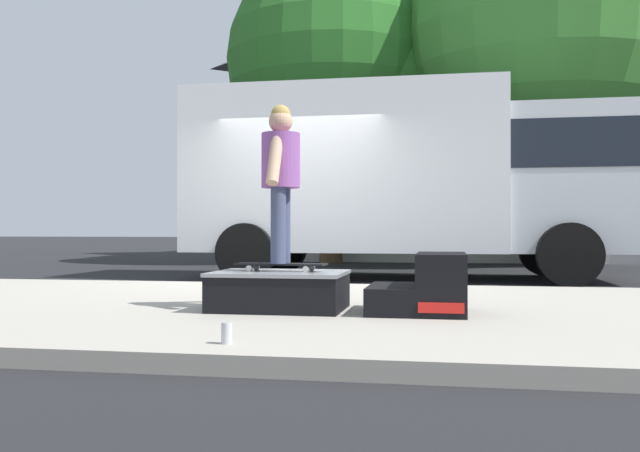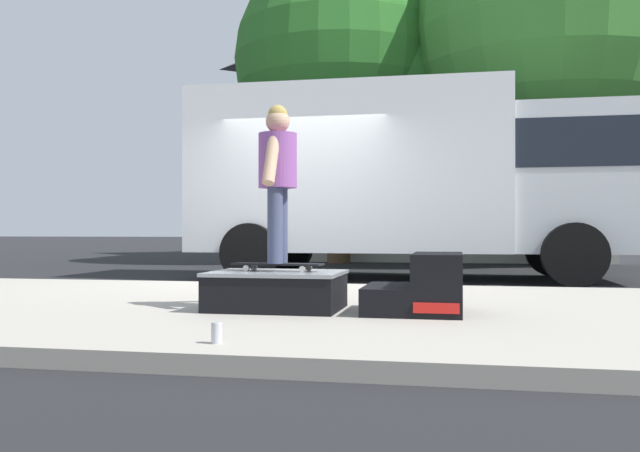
{
  "view_description": "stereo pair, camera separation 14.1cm",
  "coord_description": "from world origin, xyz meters",
  "px_view_note": "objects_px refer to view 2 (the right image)",
  "views": [
    {
      "loc": [
        2.15,
        -9.04,
        0.79
      ],
      "look_at": [
        0.87,
        -1.99,
        0.84
      ],
      "focal_mm": 38.62,
      "sensor_mm": 36.0,
      "label": 1
    },
    {
      "loc": [
        2.29,
        -9.02,
        0.79
      ],
      "look_at": [
        0.87,
        -1.99,
        0.84
      ],
      "focal_mm": 38.62,
      "sensor_mm": 36.0,
      "label": 2
    }
  ],
  "objects_px": {
    "skate_box": "(277,289)",
    "soda_can": "(217,333)",
    "street_tree_main": "(562,44)",
    "street_tree_neighbour": "(351,65)",
    "kicker_ramp": "(423,288)",
    "skater_kid": "(278,170)",
    "box_truck": "(412,174)",
    "skateboard": "(278,265)"
  },
  "relations": [
    {
      "from": "street_tree_main",
      "to": "skate_box",
      "type": "bearing_deg",
      "value": -109.84
    },
    {
      "from": "skateboard",
      "to": "box_truck",
      "type": "distance_m",
      "value": 5.74
    },
    {
      "from": "skater_kid",
      "to": "soda_can",
      "type": "height_order",
      "value": "skater_kid"
    },
    {
      "from": "skate_box",
      "to": "street_tree_neighbour",
      "type": "relative_size",
      "value": 0.15
    },
    {
      "from": "street_tree_main",
      "to": "box_truck",
      "type": "bearing_deg",
      "value": -121.6
    },
    {
      "from": "skater_kid",
      "to": "box_truck",
      "type": "distance_m",
      "value": 5.62
    },
    {
      "from": "street_tree_main",
      "to": "street_tree_neighbour",
      "type": "relative_size",
      "value": 1.1
    },
    {
      "from": "skate_box",
      "to": "kicker_ramp",
      "type": "relative_size",
      "value": 1.32
    },
    {
      "from": "street_tree_neighbour",
      "to": "skate_box",
      "type": "bearing_deg",
      "value": -84.51
    },
    {
      "from": "box_truck",
      "to": "street_tree_neighbour",
      "type": "relative_size",
      "value": 0.93
    },
    {
      "from": "soda_can",
      "to": "box_truck",
      "type": "distance_m",
      "value": 7.53
    },
    {
      "from": "skater_kid",
      "to": "street_tree_neighbour",
      "type": "xyz_separation_m",
      "value": [
        -1.04,
        10.74,
        3.48
      ]
    },
    {
      "from": "skater_kid",
      "to": "street_tree_main",
      "type": "xyz_separation_m",
      "value": [
        3.78,
        10.46,
        3.66
      ]
    },
    {
      "from": "soda_can",
      "to": "street_tree_neighbour",
      "type": "height_order",
      "value": "street_tree_neighbour"
    },
    {
      "from": "kicker_ramp",
      "to": "street_tree_neighbour",
      "type": "bearing_deg",
      "value": 101.85
    },
    {
      "from": "skate_box",
      "to": "box_truck",
      "type": "relative_size",
      "value": 0.16
    },
    {
      "from": "kicker_ramp",
      "to": "street_tree_main",
      "type": "relative_size",
      "value": 0.1
    },
    {
      "from": "skater_kid",
      "to": "street_tree_main",
      "type": "relative_size",
      "value": 0.16
    },
    {
      "from": "street_tree_neighbour",
      "to": "street_tree_main",
      "type": "bearing_deg",
      "value": -3.39
    },
    {
      "from": "box_truck",
      "to": "skate_box",
      "type": "bearing_deg",
      "value": -97.85
    },
    {
      "from": "soda_can",
      "to": "street_tree_neighbour",
      "type": "xyz_separation_m",
      "value": [
        -1.14,
        12.53,
        4.6
      ]
    },
    {
      "from": "kicker_ramp",
      "to": "box_truck",
      "type": "bearing_deg",
      "value": 94.65
    },
    {
      "from": "skate_box",
      "to": "skateboard",
      "type": "distance_m",
      "value": 0.21
    },
    {
      "from": "kicker_ramp",
      "to": "box_truck",
      "type": "distance_m",
      "value": 5.77
    },
    {
      "from": "skate_box",
      "to": "soda_can",
      "type": "xyz_separation_m",
      "value": [
        0.1,
        -1.76,
        -0.11
      ]
    },
    {
      "from": "street_tree_main",
      "to": "kicker_ramp",
      "type": "bearing_deg",
      "value": -103.71
    },
    {
      "from": "box_truck",
      "to": "street_tree_neighbour",
      "type": "xyz_separation_m",
      "value": [
        -1.81,
        5.18,
        3.09
      ]
    },
    {
      "from": "skateboard",
      "to": "skater_kid",
      "type": "relative_size",
      "value": 0.59
    },
    {
      "from": "skater_kid",
      "to": "street_tree_neighbour",
      "type": "distance_m",
      "value": 11.34
    },
    {
      "from": "soda_can",
      "to": "skater_kid",
      "type": "bearing_deg",
      "value": 93.33
    },
    {
      "from": "skater_kid",
      "to": "street_tree_main",
      "type": "distance_m",
      "value": 11.71
    },
    {
      "from": "soda_can",
      "to": "box_truck",
      "type": "relative_size",
      "value": 0.02
    },
    {
      "from": "skate_box",
      "to": "soda_can",
      "type": "distance_m",
      "value": 1.77
    },
    {
      "from": "skateboard",
      "to": "street_tree_neighbour",
      "type": "bearing_deg",
      "value": 95.51
    },
    {
      "from": "kicker_ramp",
      "to": "skateboard",
      "type": "height_order",
      "value": "kicker_ramp"
    },
    {
      "from": "kicker_ramp",
      "to": "box_truck",
      "type": "xyz_separation_m",
      "value": [
        -0.45,
        5.59,
        1.38
      ]
    },
    {
      "from": "skater_kid",
      "to": "box_truck",
      "type": "height_order",
      "value": "box_truck"
    },
    {
      "from": "kicker_ramp",
      "to": "soda_can",
      "type": "bearing_deg",
      "value": -122.46
    },
    {
      "from": "skater_kid",
      "to": "street_tree_neighbour",
      "type": "height_order",
      "value": "street_tree_neighbour"
    },
    {
      "from": "skate_box",
      "to": "soda_can",
      "type": "height_order",
      "value": "skate_box"
    },
    {
      "from": "soda_can",
      "to": "kicker_ramp",
      "type": "bearing_deg",
      "value": 57.54
    },
    {
      "from": "kicker_ramp",
      "to": "street_tree_main",
      "type": "height_order",
      "value": "street_tree_main"
    }
  ]
}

